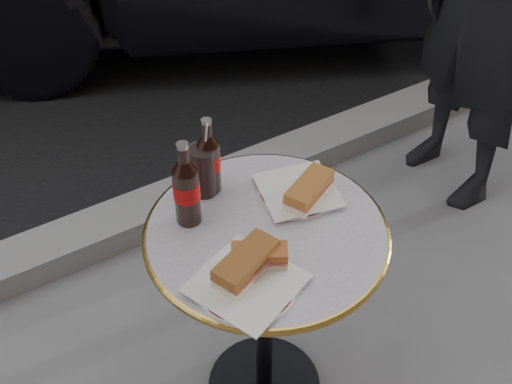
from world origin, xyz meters
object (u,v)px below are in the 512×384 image
bistro_table (265,319)px  cola_bottle_right (208,155)px  plate_right (298,192)px  cola_glass (203,170)px  plate_left (246,285)px  cola_bottle_left (186,183)px

bistro_table → cola_bottle_right: bearing=102.0°
bistro_table → plate_right: (0.14, 0.07, 0.37)m
bistro_table → plate_right: bearing=25.9°
cola_bottle_right → cola_glass: 0.04m
bistro_table → plate_left: 0.42m
plate_left → plate_right: 0.35m
plate_left → cola_bottle_right: bearing=74.7°
cola_bottle_right → cola_glass: bearing=-172.7°
cola_glass → cola_bottle_right: bearing=7.3°
plate_right → cola_bottle_right: bearing=142.9°
bistro_table → cola_bottle_left: (-0.15, 0.13, 0.49)m
plate_right → cola_bottle_left: bearing=167.4°
cola_bottle_right → cola_bottle_left: bearing=-143.3°
bistro_table → cola_glass: cola_glass is taller
plate_right → cola_bottle_left: cola_bottle_left is taller
plate_left → cola_bottle_right: (0.09, 0.34, 0.11)m
bistro_table → cola_bottle_right: cola_bottle_right is taller
plate_right → cola_glass: bearing=146.2°
plate_right → bistro_table: bearing=-154.1°
plate_left → plate_right: (0.28, 0.20, -0.00)m
plate_left → cola_glass: cola_glass is taller
plate_right → cola_bottle_right: (-0.19, 0.14, 0.11)m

